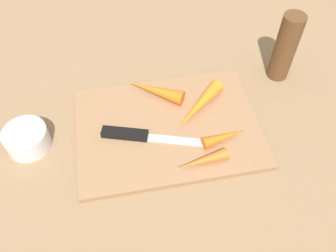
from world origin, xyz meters
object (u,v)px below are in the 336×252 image
Objects in this scene: knife at (132,135)px; carrot_shortest at (225,137)px; carrot_long at (155,90)px; cutting_board at (168,128)px; carrot_longest at (198,106)px; carrot_short at (202,161)px; small_bowl at (27,139)px; pepper_grinder at (285,48)px.

carrot_shortest reaches higher than knife.
carrot_shortest is (0.11, -0.14, -0.00)m from carrot_long.
carrot_longest is (0.07, 0.03, 0.02)m from cutting_board.
cutting_board is at bearing 130.28° from carrot_long.
carrot_short is (-0.02, -0.13, -0.00)m from carrot_longest.
carrot_long is 1.50× the size of small_bowl.
knife is at bearing -44.38° from carrot_short.
carrot_short is 0.62× the size of pepper_grinder.
cutting_board is 1.83× the size of knife.
pepper_grinder is (0.17, 0.16, 0.05)m from carrot_shortest.
pepper_grinder is (0.54, 0.10, 0.06)m from small_bowl.
carrot_longest is 1.71× the size of small_bowl.
knife is 1.58× the size of carrot_long.
pepper_grinder reaches higher than carrot_short.
carrot_long is at bearing 75.33° from knife.
pepper_grinder reaches higher than cutting_board.
carrot_long is at bearing 118.22° from carrot_shortest.
pepper_grinder reaches higher than carrot_shortest.
cutting_board is 0.08m from knife.
carrot_shortest is at bearing -136.49° from pepper_grinder.
carrot_short is at bearing 37.54° from carrot_longest.
pepper_grinder reaches higher than carrot_long.
carrot_shortest is at bearing -150.25° from carrot_short.
carrot_shortest is (0.17, -0.04, 0.01)m from knife.
pepper_grinder is (0.27, 0.11, 0.07)m from cutting_board.
carrot_short is 0.07m from carrot_shortest.
knife is 0.18m from carrot_shortest.
cutting_board is at bearing -73.88° from carrot_short.
small_bowl is (-0.37, 0.07, -0.00)m from carrot_shortest.
cutting_board is 0.08m from carrot_longest.
carrot_short is at bearing -18.40° from knife.
carrot_long is 0.80× the size of pepper_grinder.
carrot_long reaches higher than carrot_short.
knife is at bearing -170.76° from cutting_board.
carrot_shortest is 0.25m from pepper_grinder.
small_bowl is at bearing -169.37° from knife.
carrot_longest is at bearing 101.83° from carrot_shortest.
cutting_board is 2.90× the size of carrot_long.
carrot_longest is 0.23m from pepper_grinder.
pepper_grinder reaches higher than knife.
carrot_longest is at bearing 33.09° from knife.
small_bowl is at bearing 159.70° from carrot_shortest.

